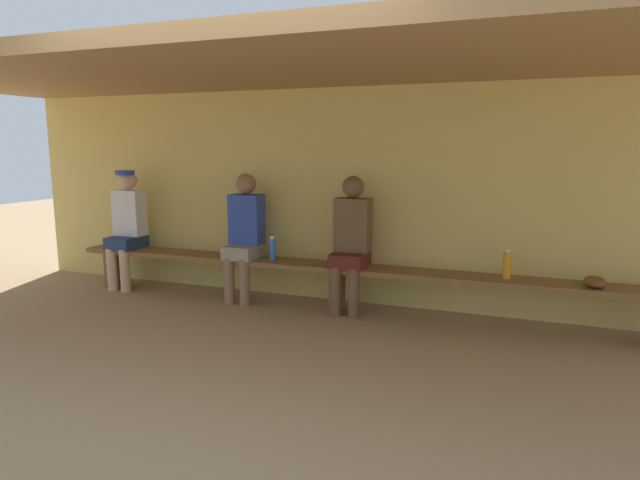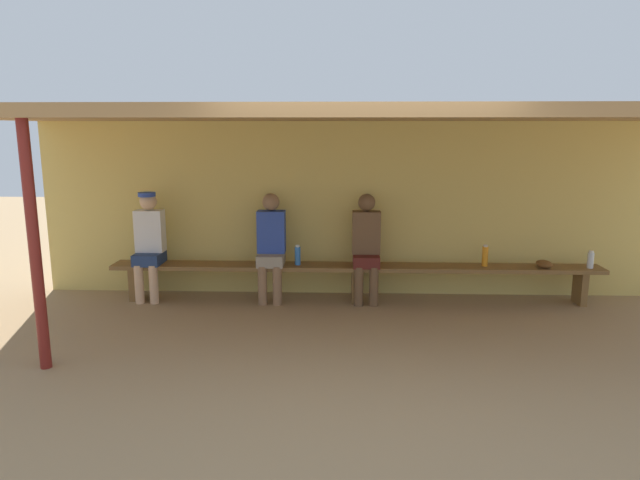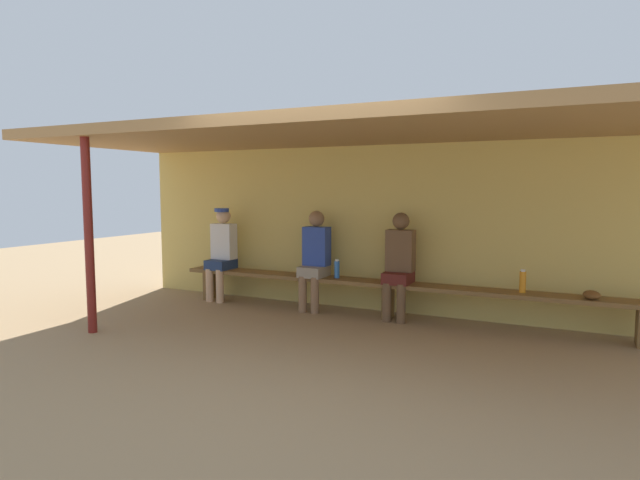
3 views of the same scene
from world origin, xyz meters
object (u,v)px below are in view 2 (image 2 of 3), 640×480
at_px(player_in_blue, 149,241).
at_px(water_bottle_green, 298,255).
at_px(water_bottle_clear, 591,260).
at_px(water_bottle_orange, 485,256).
at_px(player_leftmost, 366,244).
at_px(player_middle, 271,243).
at_px(support_post, 35,248).
at_px(baseball_glove_tan, 544,264).
at_px(bench, 355,271).

distance_m(player_in_blue, water_bottle_green, 1.85).
relative_size(player_in_blue, water_bottle_green, 5.41).
xyz_separation_m(water_bottle_clear, water_bottle_green, (-3.53, 0.04, 0.02)).
relative_size(water_bottle_orange, water_bottle_green, 1.06).
bearing_deg(water_bottle_clear, player_leftmost, 179.02).
bearing_deg(player_middle, player_leftmost, 0.00).
xyz_separation_m(support_post, player_leftmost, (2.96, 2.10, -0.37)).
xyz_separation_m(player_middle, player_in_blue, (-1.52, 0.00, 0.02)).
bearing_deg(baseball_glove_tan, water_bottle_orange, -104.73).
xyz_separation_m(player_leftmost, water_bottle_clear, (2.69, -0.05, -0.17)).
height_order(water_bottle_orange, water_bottle_green, water_bottle_orange).
bearing_deg(water_bottle_clear, water_bottle_orange, 177.41).
distance_m(bench, water_bottle_green, 0.73).
xyz_separation_m(bench, water_bottle_orange, (1.58, 0.01, 0.20)).
bearing_deg(water_bottle_green, support_post, -135.27).
xyz_separation_m(water_bottle_clear, baseball_glove_tan, (-0.55, 0.00, -0.06)).
bearing_deg(player_middle, water_bottle_orange, 0.22).
bearing_deg(player_in_blue, water_bottle_green, -0.24).
bearing_deg(player_in_blue, water_bottle_orange, 0.13).
relative_size(water_bottle_orange, water_bottle_clear, 1.24).
xyz_separation_m(player_leftmost, player_middle, (-1.17, 0.00, 0.00)).
bearing_deg(player_in_blue, player_leftmost, -0.01).
distance_m(player_leftmost, baseball_glove_tan, 2.16).
height_order(player_middle, water_bottle_orange, player_middle).
bearing_deg(water_bottle_clear, player_in_blue, 179.50).
relative_size(water_bottle_orange, baseball_glove_tan, 1.10).
relative_size(bench, baseball_glove_tan, 25.00).
distance_m(player_in_blue, baseball_glove_tan, 4.83).
bearing_deg(player_leftmost, support_post, -144.57).
height_order(player_leftmost, water_bottle_clear, player_leftmost).
xyz_separation_m(player_in_blue, water_bottle_clear, (5.37, -0.05, -0.19)).
xyz_separation_m(player_in_blue, water_bottle_green, (1.84, -0.01, -0.17)).
height_order(support_post, player_in_blue, support_post).
distance_m(bench, player_middle, 1.09).
bearing_deg(baseball_glove_tan, water_bottle_green, -101.08).
xyz_separation_m(water_bottle_orange, water_bottle_green, (-2.29, -0.02, -0.01)).
distance_m(player_middle, water_bottle_green, 0.36).
height_order(support_post, baseball_glove_tan, support_post).
bearing_deg(player_in_blue, water_bottle_clear, -0.50).
relative_size(water_bottle_clear, baseball_glove_tan, 0.88).
relative_size(player_middle, player_in_blue, 0.99).
distance_m(player_middle, player_in_blue, 1.52).
xyz_separation_m(bench, water_bottle_green, (-0.71, -0.00, 0.19)).
relative_size(water_bottle_clear, water_bottle_green, 0.85).
xyz_separation_m(support_post, water_bottle_clear, (5.65, 2.06, -0.54)).
relative_size(player_middle, baseball_glove_tan, 5.56).
bearing_deg(water_bottle_clear, water_bottle_green, 179.37).
bearing_deg(water_bottle_clear, baseball_glove_tan, 179.66).
bearing_deg(player_leftmost, baseball_glove_tan, -1.15).
relative_size(player_middle, water_bottle_green, 5.37).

